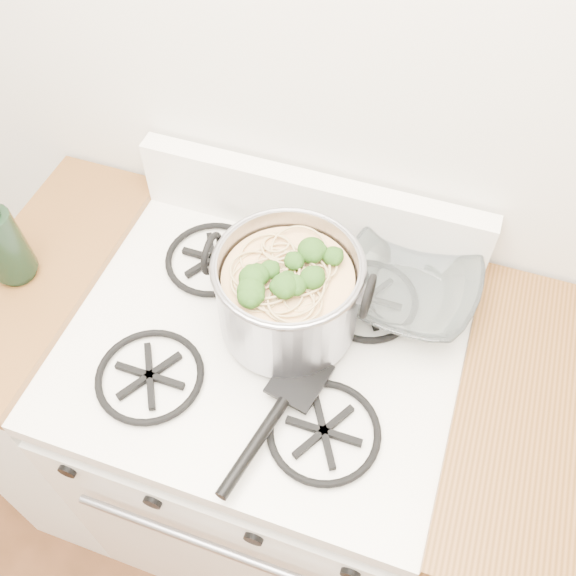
# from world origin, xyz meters

# --- Properties ---
(gas_range) EXTENTS (0.76, 0.66, 0.92)m
(gas_range) POSITION_xyz_m (0.00, 1.26, 0.44)
(gas_range) COLOR white
(gas_range) RESTS_ON ground
(counter_left) EXTENTS (0.25, 0.65, 0.92)m
(counter_left) POSITION_xyz_m (-0.51, 1.26, 0.46)
(counter_left) COLOR silver
(counter_left) RESTS_ON ground
(stock_pot) EXTENTS (0.31, 0.28, 0.19)m
(stock_pot) POSITION_xyz_m (0.04, 1.31, 1.01)
(stock_pot) COLOR gray
(stock_pot) RESTS_ON gas_range
(spatula) EXTENTS (0.35, 0.36, 0.02)m
(spatula) POSITION_xyz_m (0.10, 1.19, 0.94)
(spatula) COLOR black
(spatula) RESTS_ON gas_range
(glass_bowl) EXTENTS (0.12, 0.12, 0.03)m
(glass_bowl) POSITION_xyz_m (0.24, 1.44, 0.94)
(glass_bowl) COLOR white
(glass_bowl) RESTS_ON gas_range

